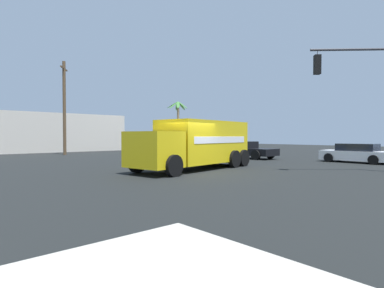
{
  "coord_description": "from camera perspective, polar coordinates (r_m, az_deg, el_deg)",
  "views": [
    {
      "loc": [
        -10.71,
        -11.57,
        1.84
      ],
      "look_at": [
        0.42,
        0.88,
        1.4
      ],
      "focal_mm": 29.12,
      "sensor_mm": 36.0,
      "label": 1
    }
  ],
  "objects": [
    {
      "name": "ground_plane",
      "position": [
        15.87,
        0.99,
        -5.16
      ],
      "size": [
        100.0,
        100.0,
        0.0
      ],
      "primitive_type": "plane",
      "color": "black"
    },
    {
      "name": "sidewalk_corner_far",
      "position": [
        32.96,
        2.14,
        -1.59
      ],
      "size": [
        10.47,
        10.47,
        0.14
      ],
      "primitive_type": "cube",
      "color": "#B2ADA0",
      "rests_on": "ground"
    },
    {
      "name": "delivery_truck",
      "position": [
        17.22,
        0.74,
        0.07
      ],
      "size": [
        8.12,
        3.89,
        2.68
      ],
      "color": "yellow",
      "rests_on": "ground"
    },
    {
      "name": "traffic_light_primary",
      "position": [
        18.02,
        30.79,
        8.79
      ],
      "size": [
        3.55,
        3.47,
        6.34
      ],
      "color": "#38383D",
      "rests_on": "ground"
    },
    {
      "name": "pickup_black",
      "position": [
        26.15,
        9.71,
        -0.97
      ],
      "size": [
        2.34,
        5.24,
        1.38
      ],
      "color": "black",
      "rests_on": "ground"
    },
    {
      "name": "sedan_white",
      "position": [
        24.26,
        27.77,
        -1.54
      ],
      "size": [
        2.12,
        4.34,
        1.31
      ],
      "color": "white",
      "rests_on": "ground"
    },
    {
      "name": "vending_machine_red",
      "position": [
        32.58,
        5.4,
        0.13
      ],
      "size": [
        1.17,
        1.17,
        1.85
      ],
      "color": "black",
      "rests_on": "sidewalk_corner_far"
    },
    {
      "name": "palm_tree_far",
      "position": [
        34.84,
        -2.59,
        4.76
      ],
      "size": [
        2.37,
        2.27,
        5.57
      ],
      "color": "#7A6647",
      "rests_on": "sidewalk_corner_far"
    },
    {
      "name": "utility_pole",
      "position": [
        32.83,
        -22.34,
        6.33
      ],
      "size": [
        1.33,
        1.89,
        9.06
      ],
      "color": "brown",
      "rests_on": "ground"
    },
    {
      "name": "building_backdrop",
      "position": [
        39.58,
        -29.49,
        1.84
      ],
      "size": [
        23.55,
        6.0,
        4.42
      ],
      "primitive_type": "cube",
      "color": "beige",
      "rests_on": "ground"
    }
  ]
}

